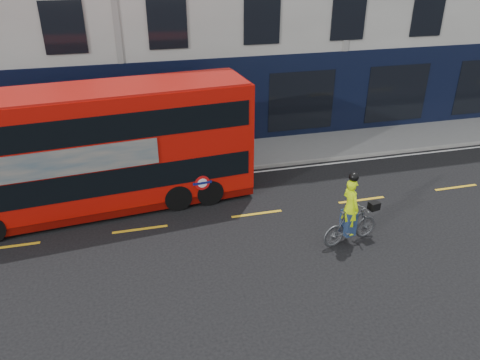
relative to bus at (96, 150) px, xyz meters
name	(u,v)px	position (x,y,z in m)	size (l,w,h in m)	color
ground	(143,256)	(1.15, -3.34, -2.21)	(120.00, 120.00, 0.00)	black
pavement	(133,165)	(1.15, 3.16, -2.15)	(60.00, 3.00, 0.12)	gray
kerb	(135,181)	(1.15, 1.66, -2.14)	(60.00, 0.12, 0.13)	gray
road_edge_line	(135,186)	(1.15, 1.36, -2.20)	(58.00, 0.10, 0.01)	silver
lane_dashes	(140,229)	(1.15, -1.84, -2.20)	(58.00, 0.12, 0.01)	gold
bus	(96,150)	(0.00, 0.00, 0.00)	(10.85, 3.42, 4.30)	#BB0E07
cyclist	(351,220)	(7.48, -4.19, -1.39)	(2.05, 0.94, 2.46)	#4E5154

